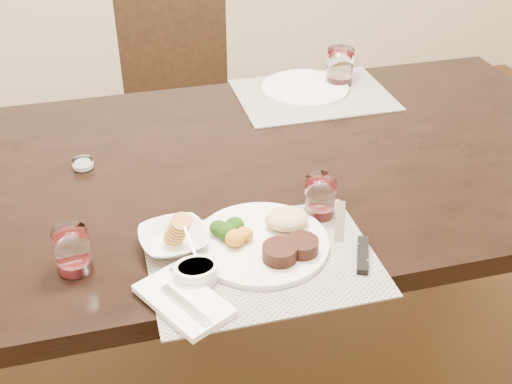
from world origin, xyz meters
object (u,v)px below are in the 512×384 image
object	(u,v)px
far_plate	(305,88)
wine_glass_near	(320,199)
dinner_plate	(268,239)
cracker_bowl	(174,239)
chair_far	(181,100)
steak_knife	(357,246)

from	to	relation	value
far_plate	wine_glass_near	bearing A→B (deg)	-105.67
dinner_plate	wine_glass_near	bearing A→B (deg)	40.37
dinner_plate	cracker_bowl	xyz separation A→B (m)	(-0.19, 0.05, 0.00)
far_plate	dinner_plate	bearing A→B (deg)	-114.02
cracker_bowl	wine_glass_near	distance (m)	0.34
chair_far	steak_knife	world-z (taller)	chair_far
dinner_plate	steak_knife	bearing A→B (deg)	-7.04
chair_far	wine_glass_near	size ratio (longest dim) A/B	9.56
chair_far	dinner_plate	size ratio (longest dim) A/B	3.16
dinner_plate	steak_knife	world-z (taller)	dinner_plate
steak_knife	far_plate	bearing A→B (deg)	102.47
cracker_bowl	far_plate	bearing A→B (deg)	52.88
chair_far	far_plate	distance (m)	0.69
far_plate	steak_knife	bearing A→B (deg)	-100.61
steak_knife	cracker_bowl	world-z (taller)	cracker_bowl
chair_far	far_plate	xyz separation A→B (m)	(0.32, -0.55, 0.26)
cracker_bowl	far_plate	size ratio (longest dim) A/B	0.57
cracker_bowl	far_plate	distance (m)	0.85
wine_glass_near	dinner_plate	bearing A→B (deg)	-150.91
steak_knife	far_plate	world-z (taller)	steak_knife
steak_knife	wine_glass_near	size ratio (longest dim) A/B	2.76
chair_far	cracker_bowl	size ratio (longest dim) A/B	5.80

